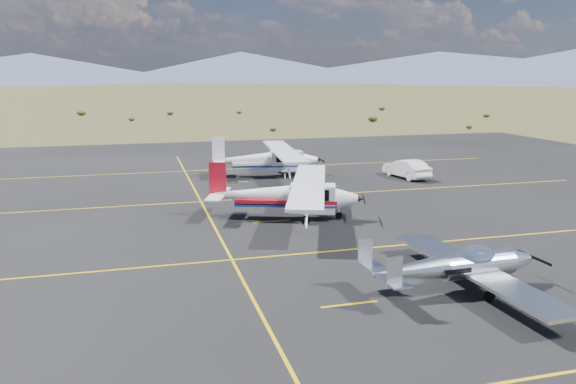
{
  "coord_description": "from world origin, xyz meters",
  "views": [
    {
      "loc": [
        -9.52,
        -19.73,
        7.5
      ],
      "look_at": [
        -2.24,
        7.08,
        1.6
      ],
      "focal_mm": 35.0,
      "sensor_mm": 36.0,
      "label": 1
    }
  ],
  "objects_px": {
    "aircraft_cessna": "(286,194)",
    "aircraft_plain": "(268,159)",
    "sedan": "(407,169)",
    "aircraft_low_wing": "(459,266)"
  },
  "relations": [
    {
      "from": "sedan",
      "to": "aircraft_cessna",
      "type": "bearing_deg",
      "value": 28.33
    },
    {
      "from": "aircraft_cessna",
      "to": "aircraft_plain",
      "type": "relative_size",
      "value": 0.98
    },
    {
      "from": "aircraft_cessna",
      "to": "aircraft_plain",
      "type": "distance_m",
      "value": 12.46
    },
    {
      "from": "aircraft_cessna",
      "to": "aircraft_plain",
      "type": "bearing_deg",
      "value": 100.3
    },
    {
      "from": "aircraft_low_wing",
      "to": "sedan",
      "type": "height_order",
      "value": "aircraft_low_wing"
    },
    {
      "from": "aircraft_cessna",
      "to": "sedan",
      "type": "height_order",
      "value": "aircraft_cessna"
    },
    {
      "from": "aircraft_low_wing",
      "to": "aircraft_plain",
      "type": "distance_m",
      "value": 23.57
    },
    {
      "from": "aircraft_low_wing",
      "to": "sedan",
      "type": "relative_size",
      "value": 2.13
    },
    {
      "from": "aircraft_plain",
      "to": "aircraft_low_wing",
      "type": "bearing_deg",
      "value": -80.93
    },
    {
      "from": "aircraft_plain",
      "to": "sedan",
      "type": "bearing_deg",
      "value": -12.96
    }
  ]
}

